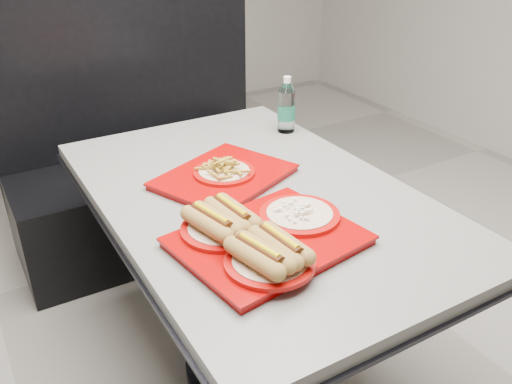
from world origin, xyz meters
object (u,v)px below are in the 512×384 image
booth_bench (144,165)px  tray_far (224,174)px  diner_table (255,237)px  water_bottle (286,108)px  tray_near (262,235)px

booth_bench → tray_far: 1.04m
diner_table → booth_bench: booth_bench is taller
diner_table → water_bottle: (0.37, 0.39, 0.26)m
tray_near → water_bottle: water_bottle is taller
diner_table → water_bottle: 0.60m
tray_far → water_bottle: (0.41, 0.27, 0.07)m
water_bottle → booth_bench: bearing=117.7°
tray_far → water_bottle: size_ratio=2.29×
water_bottle → diner_table: bearing=-133.6°
diner_table → tray_near: 0.37m
booth_bench → water_bottle: bearing=-62.3°
tray_near → tray_far: (0.10, 0.40, -0.01)m
tray_far → booth_bench: bearing=87.4°
tray_far → water_bottle: 0.50m
booth_bench → water_bottle: 0.91m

